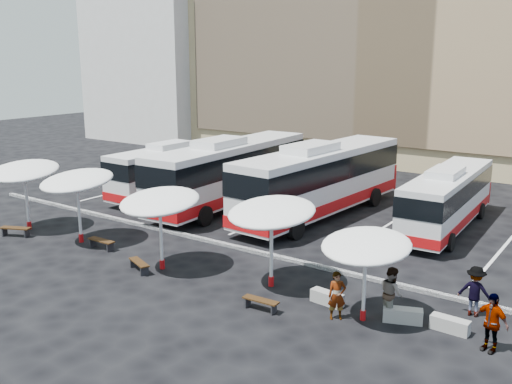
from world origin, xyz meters
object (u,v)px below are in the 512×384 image
Objects in this scene: sunshade_1 at (77,181)px; conc_bench_0 at (327,298)px; wood_bench_3 at (261,302)px; conc_bench_2 at (450,325)px; passenger_1 at (392,293)px; passenger_3 at (475,291)px; sunshade_3 at (272,212)px; passenger_0 at (337,296)px; wood_bench_1 at (101,242)px; sunshade_0 at (24,171)px; bus_0 at (180,167)px; sunshade_4 at (366,246)px; bus_3 at (448,197)px; conc_bench_1 at (403,315)px; bus_2 at (321,178)px; passenger_2 at (491,322)px; wood_bench_2 at (139,264)px; wood_bench_0 at (15,229)px; bus_1 at (231,170)px.

sunshade_1 is 2.88× the size of conc_bench_0.
conc_bench_0 is at bearing 47.58° from wood_bench_3.
conc_bench_2 is 0.67× the size of passenger_1.
passenger_3 is (2.30, 1.89, -0.03)m from passenger_1.
sunshade_3 reaches higher than passenger_3.
passenger_0 is at bearing 20.51° from wood_bench_3.
sunshade_1 is at bearing 175.56° from wood_bench_1.
wood_bench_3 is at bearing -6.47° from sunshade_1.
sunshade_0 is 3.35× the size of wood_bench_3.
bus_0 is 5.99× the size of passenger_1.
sunshade_1 reaches higher than sunshade_4.
sunshade_3 is 2.19× the size of passenger_0.
sunshade_1 is 1.94× the size of passenger_1.
conc_bench_1 is at bearing -82.02° from bus_3.
passenger_1 is (-0.46, 0.06, 0.69)m from conc_bench_1.
bus_3 is (6.71, 1.55, -0.46)m from bus_2.
sunshade_4 reaches higher than conc_bench_2.
sunshade_3 reaches higher than conc_bench_0.
wood_bench_2 is at bearing -155.16° from passenger_2.
wood_bench_0 is (-14.17, -2.10, -2.68)m from sunshade_3.
sunshade_3 is 5.43m from passenger_1.
bus_2 is 7.53× the size of passenger_3.
bus_2 reaches higher than passenger_1.
passenger_3 is at bearing -70.29° from bus_3.
bus_1 is at bearing -5.73° from bus_0.
bus_2 is 10.33× the size of conc_bench_1.
passenger_2 is at bearing 1.32° from sunshade_0.
passenger_1 is at bearing 0.11° from sunshade_3.
sunshade_0 is 2.71× the size of passenger_0.
conc_bench_0 is at bearing 11.69° from wood_bench_2.
sunshade_4 is at bearing -51.21° from bus_2.
conc_bench_2 is (1.54, 0.25, -0.01)m from conc_bench_1.
bus_1 reaches higher than sunshade_1.
bus_2 is at bearing 119.99° from conc_bench_0.
conc_bench_0 is at bearing -163.17° from passenger_2.
wood_bench_3 is at bearing -4.16° from sunshade_0.
wood_bench_3 is (15.68, -1.14, -2.80)m from sunshade_0.
bus_0 is at bearing 155.30° from conc_bench_2.
bus_0 reaches higher than wood_bench_1.
conc_bench_1 is at bearing -0.50° from sunshade_3.
passenger_0 is at bearing 4.91° from wood_bench_2.
bus_3 reaches higher than conc_bench_2.
bus_0 is 21.06m from passenger_1.
passenger_3 is at bearing -26.03° from bus_1.
wood_bench_2 is 0.80× the size of passenger_3.
conc_bench_2 is (4.37, 0.42, 0.00)m from conc_bench_0.
bus_1 is 12.66m from bus_3.
sunshade_0 is 18.37m from passenger_0.
wood_bench_1 is 1.08× the size of wood_bench_3.
wood_bench_0 is (-0.50, -11.81, -1.45)m from bus_0.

